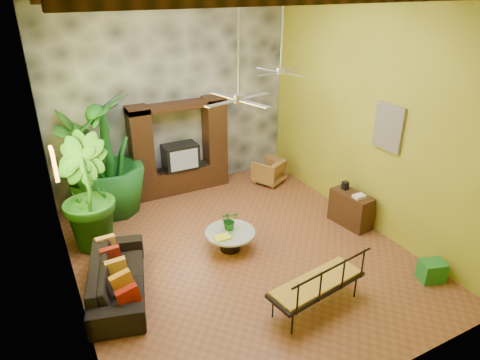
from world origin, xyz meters
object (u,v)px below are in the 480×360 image
sofa (118,277)px  tall_plant_b (85,193)px  entertainment_center (180,154)px  tall_plant_a (81,162)px  wicker_armchair (269,171)px  coffee_table (230,238)px  ceiling_fan_back (281,60)px  green_bin (432,271)px  tall_plant_c (108,156)px  side_console (351,209)px  iron_bench (320,283)px  ceiling_fan_front (239,85)px

sofa → tall_plant_b: bearing=18.7°
entertainment_center → tall_plant_a: (-2.31, 0.01, 0.24)m
wicker_armchair → coffee_table: size_ratio=0.72×
tall_plant_a → coffee_table: (2.21, -2.98, -0.95)m
ceiling_fan_back → green_bin: ceiling_fan_back is taller
tall_plant_a → tall_plant_c: 0.66m
tall_plant_a → green_bin: tall_plant_a is taller
entertainment_center → green_bin: (2.65, -5.50, -0.78)m
tall_plant_b → side_console: (5.14, -1.85, -0.77)m
iron_bench → wicker_armchair: bearing=59.7°
sofa → side_console: bearing=-75.9°
ceiling_fan_front → side_console: bearing=4.3°
tall_plant_c → green_bin: tall_plant_c is taller
ceiling_fan_front → tall_plant_b: ceiling_fan_front is taller
ceiling_fan_front → iron_bench: (0.58, -1.65, -2.87)m
entertainment_center → tall_plant_a: tall_plant_a is taller
entertainment_center → green_bin: bearing=-64.3°
sofa → tall_plant_a: tall_plant_a is taller
tall_plant_c → side_console: size_ratio=2.96×
tall_plant_a → iron_bench: (2.70, -5.20, -0.68)m
entertainment_center → iron_bench: bearing=-85.8°
sofa → coffee_table: size_ratio=2.23×
tall_plant_c → tall_plant_b: bearing=-122.3°
sofa → green_bin: sofa is taller
tall_plant_b → coffee_table: tall_plant_b is taller
sofa → side_console: side_console is taller
entertainment_center → ceiling_fan_front: size_ratio=1.29×
wicker_armchair → ceiling_fan_back: bearing=38.6°
coffee_table → green_bin: size_ratio=2.31×
tall_plant_c → iron_bench: (2.16, -4.84, -0.85)m
ceiling_fan_front → ceiling_fan_back: 2.41m
tall_plant_a → entertainment_center: bearing=-0.3°
entertainment_center → sofa: 4.08m
ceiling_fan_front → iron_bench: size_ratio=1.06×
wicker_armchair → green_bin: size_ratio=1.68×
tall_plant_c → coffee_table: size_ratio=2.80×
entertainment_center → ceiling_fan_front: 4.30m
tall_plant_c → coffee_table: (1.68, -2.63, -1.13)m
wicker_armchair → tall_plant_c: bearing=-31.3°
tall_plant_a → tall_plant_b: 1.50m
sofa → iron_bench: (2.76, -1.92, 0.21)m
entertainment_center → sofa: bearing=-126.1°
ceiling_fan_back → sofa: size_ratio=0.84×
green_bin → entertainment_center: bearing=115.7°
tall_plant_c → coffee_table: 3.32m
tall_plant_b → green_bin: size_ratio=5.33×
tall_plant_a → side_console: bearing=-33.9°
ceiling_fan_back → iron_bench: size_ratio=1.06×
coffee_table → green_bin: bearing=-42.7°
ceiling_fan_front → entertainment_center: bearing=86.8°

